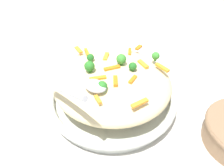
# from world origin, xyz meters

# --- Properties ---
(ground_plane) EXTENTS (2.40, 2.40, 0.00)m
(ground_plane) POSITION_xyz_m (0.00, 0.00, 0.00)
(ground_plane) COLOR beige
(serving_bowl) EXTENTS (0.36, 0.36, 0.05)m
(serving_bowl) POSITION_xyz_m (0.00, 0.00, 0.03)
(serving_bowl) COLOR silver
(serving_bowl) RESTS_ON ground_plane
(pasta_mound) EXTENTS (0.31, 0.30, 0.09)m
(pasta_mound) POSITION_xyz_m (0.00, 0.00, 0.08)
(pasta_mound) COLOR beige
(pasta_mound) RESTS_ON serving_bowl
(carrot_piece_0) EXTENTS (0.04, 0.02, 0.01)m
(carrot_piece_0) POSITION_xyz_m (-0.10, -0.08, 0.12)
(carrot_piece_0) COLOR orange
(carrot_piece_0) RESTS_ON pasta_mound
(carrot_piece_1) EXTENTS (0.02, 0.04, 0.01)m
(carrot_piece_1) POSITION_xyz_m (0.05, -0.04, 0.12)
(carrot_piece_1) COLOR orange
(carrot_piece_1) RESTS_ON pasta_mound
(carrot_piece_2) EXTENTS (0.03, 0.04, 0.01)m
(carrot_piece_2) POSITION_xyz_m (-0.12, 0.06, 0.12)
(carrot_piece_2) COLOR orange
(carrot_piece_2) RESTS_ON pasta_mound
(carrot_piece_3) EXTENTS (0.03, 0.04, 0.01)m
(carrot_piece_3) POSITION_xyz_m (0.01, 0.05, 0.13)
(carrot_piece_3) COLOR orange
(carrot_piece_3) RESTS_ON pasta_mound
(carrot_piece_4) EXTENTS (0.01, 0.02, 0.01)m
(carrot_piece_4) POSITION_xyz_m (0.00, -0.13, 0.12)
(carrot_piece_4) COLOR orange
(carrot_piece_4) RESTS_ON pasta_mound
(carrot_piece_5) EXTENTS (0.03, 0.03, 0.01)m
(carrot_piece_5) POSITION_xyz_m (0.10, -0.03, 0.12)
(carrot_piece_5) COLOR orange
(carrot_piece_5) RESTS_ON pasta_mound
(carrot_piece_6) EXTENTS (0.03, 0.04, 0.01)m
(carrot_piece_6) POSITION_xyz_m (-0.00, 0.00, 0.13)
(carrot_piece_6) COLOR orange
(carrot_piece_6) RESTS_ON pasta_mound
(carrot_piece_7) EXTENTS (0.04, 0.02, 0.01)m
(carrot_piece_7) POSITION_xyz_m (-0.05, -0.07, 0.12)
(carrot_piece_7) COLOR orange
(carrot_piece_7) RESTS_ON pasta_mound
(carrot_piece_8) EXTENTS (0.04, 0.02, 0.01)m
(carrot_piece_8) POSITION_xyz_m (0.13, -0.02, 0.12)
(carrot_piece_8) COLOR orange
(carrot_piece_8) RESTS_ON pasta_mound
(carrot_piece_9) EXTENTS (0.03, 0.02, 0.01)m
(carrot_piece_9) POSITION_xyz_m (-0.04, 0.10, 0.12)
(carrot_piece_9) COLOR orange
(carrot_piece_9) RESTS_ON pasta_mound
(carrot_piece_10) EXTENTS (0.01, 0.03, 0.01)m
(carrot_piece_10) POSITION_xyz_m (-0.06, 0.01, 0.13)
(carrot_piece_10) COLOR orange
(carrot_piece_10) RESTS_ON pasta_mound
(carrot_piece_11) EXTENTS (0.03, 0.03, 0.01)m
(carrot_piece_11) POSITION_xyz_m (-0.03, 0.04, 0.13)
(carrot_piece_11) COLOR orange
(carrot_piece_11) RESTS_ON pasta_mound
(carrot_piece_12) EXTENTS (0.02, 0.03, 0.01)m
(carrot_piece_12) POSITION_xyz_m (0.01, -0.10, 0.12)
(carrot_piece_12) COLOR orange
(carrot_piece_12) RESTS_ON pasta_mound
(broccoli_floret_0) EXTENTS (0.02, 0.02, 0.03)m
(broccoli_floret_0) POSITION_xyz_m (-0.07, -0.11, 0.13)
(broccoli_floret_0) COLOR #377928
(broccoli_floret_0) RESTS_ON pasta_mound
(broccoli_floret_1) EXTENTS (0.03, 0.03, 0.03)m
(broccoli_floret_1) POSITION_xyz_m (-0.01, -0.03, 0.14)
(broccoli_floret_1) COLOR #377928
(broccoli_floret_1) RESTS_ON pasta_mound
(broccoli_floret_2) EXTENTS (0.03, 0.03, 0.03)m
(broccoli_floret_2) POSITION_xyz_m (0.04, 0.04, 0.14)
(broccoli_floret_2) COLOR #296820
(broccoli_floret_2) RESTS_ON pasta_mound
(broccoli_floret_3) EXTENTS (0.02, 0.02, 0.02)m
(broccoli_floret_3) POSITION_xyz_m (0.07, -0.00, 0.13)
(broccoli_floret_3) COLOR #205B1C
(broccoli_floret_3) RESTS_ON pasta_mound
(broccoli_floret_4) EXTENTS (0.02, 0.02, 0.02)m
(broccoli_floret_4) POSITION_xyz_m (-0.04, -0.03, 0.14)
(broccoli_floret_4) COLOR #205B1C
(broccoli_floret_4) RESTS_ON pasta_mound
(broccoli_floret_5) EXTENTS (0.02, 0.02, 0.03)m
(broccoli_floret_5) POSITION_xyz_m (-0.02, 0.07, 0.13)
(broccoli_floret_5) COLOR #296820
(broccoli_floret_5) RESTS_ON pasta_mound
(serving_spoon) EXTENTS (0.16, 0.12, 0.08)m
(serving_spoon) POSITION_xyz_m (-0.00, 0.11, 0.14)
(serving_spoon) COLOR #B7B7BC
(serving_spoon) RESTS_ON pasta_mound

